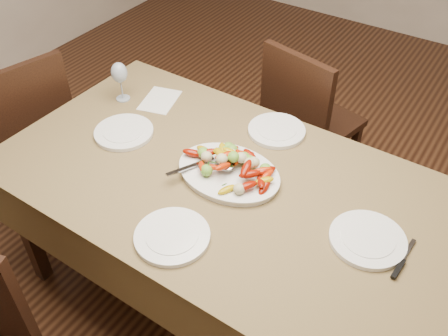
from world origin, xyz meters
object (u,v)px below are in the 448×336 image
at_px(chair_left, 25,131).
at_px(plate_near, 172,236).
at_px(serving_platter, 229,174).
at_px(wine_glass, 120,80).
at_px(plate_right, 368,239).
at_px(chair_far, 313,121).
at_px(plate_left, 124,132).
at_px(plate_far, 277,131).
at_px(dining_table, 224,243).

height_order(chair_left, plate_near, chair_left).
height_order(serving_platter, wine_glass, wine_glass).
distance_m(chair_left, plate_right, 1.87).
bearing_deg(chair_far, chair_left, 49.49).
bearing_deg(chair_left, wine_glass, 125.61).
relative_size(chair_far, plate_left, 3.69).
height_order(chair_left, serving_platter, chair_left).
relative_size(plate_far, plate_near, 0.95).
bearing_deg(plate_near, serving_platter, 91.63).
distance_m(serving_platter, wine_glass, 0.75).
height_order(dining_table, wine_glass, wine_glass).
height_order(serving_platter, plate_near, serving_platter).
relative_size(serving_platter, plate_right, 1.57).
xyz_separation_m(dining_table, wine_glass, (-0.72, 0.21, 0.48)).
height_order(dining_table, chair_far, chair_far).
xyz_separation_m(serving_platter, plate_left, (-0.53, -0.02, -0.00)).
bearing_deg(plate_right, wine_glass, 171.24).
distance_m(chair_far, plate_left, 1.09).
xyz_separation_m(dining_table, plate_right, (0.59, 0.01, 0.39)).
relative_size(serving_platter, plate_near, 1.56).
bearing_deg(chair_left, serving_platter, 105.32).
height_order(chair_far, wine_glass, wine_glass).
xyz_separation_m(chair_far, serving_platter, (0.02, -0.89, 0.30)).
relative_size(dining_table, plate_right, 6.95).
bearing_deg(wine_glass, chair_left, -158.01).
height_order(plate_left, plate_far, same).
height_order(chair_far, plate_far, chair_far).
height_order(chair_far, plate_left, chair_far).
bearing_deg(chair_left, plate_right, 104.26).
distance_m(dining_table, chair_far, 0.93).
bearing_deg(chair_left, plate_far, 120.62).
bearing_deg(chair_left, chair_far, 140.35).
xyz_separation_m(serving_platter, plate_far, (0.02, 0.36, -0.00)).
bearing_deg(dining_table, plate_near, -87.61).
bearing_deg(plate_right, chair_left, -179.36).
height_order(chair_left, plate_left, chair_left).
bearing_deg(plate_left, dining_table, -0.76).
height_order(plate_right, plate_near, same).
distance_m(plate_right, plate_far, 0.68).
relative_size(plate_left, plate_right, 0.97).
relative_size(chair_left, plate_far, 3.79).
xyz_separation_m(dining_table, plate_far, (0.02, 0.38, 0.39)).
xyz_separation_m(chair_far, chair_left, (-1.25, -0.93, 0.00)).
relative_size(chair_far, plate_near, 3.58).
height_order(dining_table, plate_left, plate_left).
distance_m(plate_left, plate_near, 0.65).
distance_m(chair_left, serving_platter, 1.30).
bearing_deg(dining_table, plate_right, 1.09).
bearing_deg(wine_glass, plate_left, -47.17).
height_order(dining_table, plate_far, plate_far).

